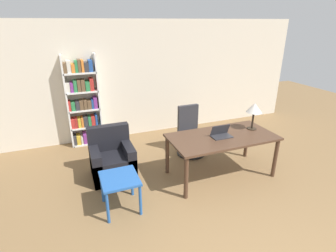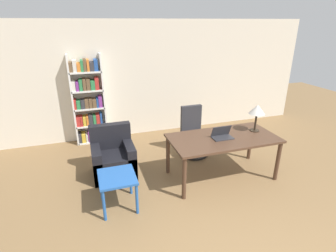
{
  "view_description": "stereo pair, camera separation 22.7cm",
  "coord_description": "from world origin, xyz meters",
  "px_view_note": "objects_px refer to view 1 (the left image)",
  "views": [
    {
      "loc": [
        -1.87,
        -1.48,
        2.65
      ],
      "look_at": [
        -0.4,
        2.28,
        1.03
      ],
      "focal_mm": 28.0,
      "sensor_mm": 36.0,
      "label": 1
    },
    {
      "loc": [
        -1.65,
        -1.56,
        2.65
      ],
      "look_at": [
        -0.4,
        2.28,
        1.03
      ],
      "focal_mm": 28.0,
      "sensor_mm": 36.0,
      "label": 2
    }
  ],
  "objects_px": {
    "armchair": "(112,160)",
    "side_table_blue": "(120,183)",
    "laptop": "(221,134)",
    "bookshelf": "(83,104)",
    "office_chair": "(190,134)",
    "desk": "(222,140)",
    "table_lamp": "(254,109)"
  },
  "relations": [
    {
      "from": "desk",
      "to": "side_table_blue",
      "type": "xyz_separation_m",
      "value": [
        -1.89,
        -0.28,
        -0.24
      ]
    },
    {
      "from": "office_chair",
      "to": "desk",
      "type": "bearing_deg",
      "value": -82.29
    },
    {
      "from": "bookshelf",
      "to": "laptop",
      "type": "bearing_deg",
      "value": -47.11
    },
    {
      "from": "office_chair",
      "to": "armchair",
      "type": "bearing_deg",
      "value": -169.65
    },
    {
      "from": "laptop",
      "to": "office_chair",
      "type": "height_order",
      "value": "office_chair"
    },
    {
      "from": "table_lamp",
      "to": "armchair",
      "type": "bearing_deg",
      "value": 166.54
    },
    {
      "from": "table_lamp",
      "to": "bookshelf",
      "type": "relative_size",
      "value": 0.25
    },
    {
      "from": "laptop",
      "to": "side_table_blue",
      "type": "bearing_deg",
      "value": -171.89
    },
    {
      "from": "desk",
      "to": "office_chair",
      "type": "height_order",
      "value": "office_chair"
    },
    {
      "from": "desk",
      "to": "laptop",
      "type": "bearing_deg",
      "value": -160.86
    },
    {
      "from": "laptop",
      "to": "armchair",
      "type": "distance_m",
      "value": 2.0
    },
    {
      "from": "desk",
      "to": "side_table_blue",
      "type": "relative_size",
      "value": 3.26
    },
    {
      "from": "desk",
      "to": "armchair",
      "type": "relative_size",
      "value": 2.09
    },
    {
      "from": "laptop",
      "to": "desk",
      "type": "bearing_deg",
      "value": 19.14
    },
    {
      "from": "side_table_blue",
      "to": "armchair",
      "type": "xyz_separation_m",
      "value": [
        0.05,
        0.96,
        -0.15
      ]
    },
    {
      "from": "office_chair",
      "to": "laptop",
      "type": "bearing_deg",
      "value": -84.42
    },
    {
      "from": "table_lamp",
      "to": "armchair",
      "type": "xyz_separation_m",
      "value": [
        -2.53,
        0.61,
        -0.87
      ]
    },
    {
      "from": "bookshelf",
      "to": "side_table_blue",
      "type": "bearing_deg",
      "value": -84.17
    },
    {
      "from": "side_table_blue",
      "to": "armchair",
      "type": "distance_m",
      "value": 0.98
    },
    {
      "from": "side_table_blue",
      "to": "table_lamp",
      "type": "bearing_deg",
      "value": 7.92
    },
    {
      "from": "table_lamp",
      "to": "office_chair",
      "type": "relative_size",
      "value": 0.49
    },
    {
      "from": "armchair",
      "to": "table_lamp",
      "type": "bearing_deg",
      "value": -13.46
    },
    {
      "from": "table_lamp",
      "to": "armchair",
      "type": "relative_size",
      "value": 0.56
    },
    {
      "from": "desk",
      "to": "bookshelf",
      "type": "relative_size",
      "value": 0.93
    },
    {
      "from": "desk",
      "to": "armchair",
      "type": "height_order",
      "value": "armchair"
    },
    {
      "from": "laptop",
      "to": "bookshelf",
      "type": "bearing_deg",
      "value": 132.89
    },
    {
      "from": "armchair",
      "to": "side_table_blue",
      "type": "bearing_deg",
      "value": -92.84
    },
    {
      "from": "table_lamp",
      "to": "side_table_blue",
      "type": "distance_m",
      "value": 2.7
    },
    {
      "from": "desk",
      "to": "laptop",
      "type": "xyz_separation_m",
      "value": [
        -0.04,
        -0.01,
        0.13
      ]
    },
    {
      "from": "laptop",
      "to": "bookshelf",
      "type": "height_order",
      "value": "bookshelf"
    },
    {
      "from": "desk",
      "to": "laptop",
      "type": "relative_size",
      "value": 5.33
    },
    {
      "from": "table_lamp",
      "to": "desk",
      "type": "bearing_deg",
      "value": -173.21
    }
  ]
}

